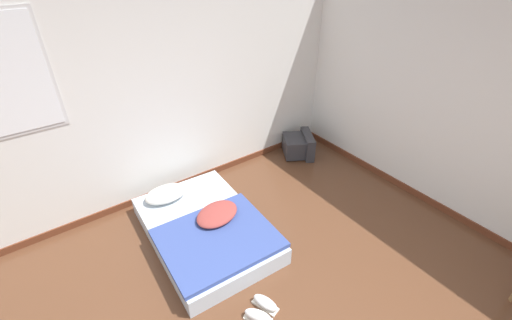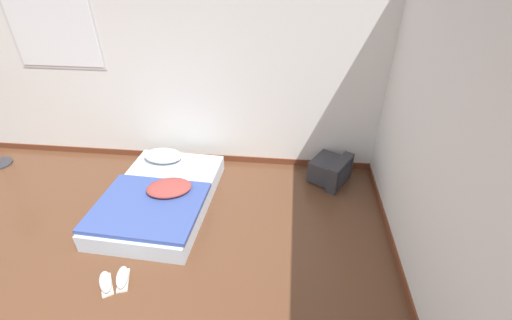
# 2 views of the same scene
# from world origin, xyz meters

# --- Properties ---
(wall_back) EXTENTS (8.24, 0.08, 2.60)m
(wall_back) POSITION_xyz_m (-0.02, 2.80, 1.30)
(wall_back) COLOR white
(wall_back) RESTS_ON ground_plane
(wall_right) EXTENTS (0.08, 7.93, 2.60)m
(wall_right) POSITION_xyz_m (2.95, 0.00, 1.29)
(wall_right) COLOR white
(wall_right) RESTS_ON ground_plane
(mattress_bed) EXTENTS (1.26, 1.79, 0.36)m
(mattress_bed) POSITION_xyz_m (0.24, 1.70, 0.14)
(mattress_bed) COLOR silver
(mattress_bed) RESTS_ON ground_plane
(crt_tv) EXTENTS (0.62, 0.64, 0.36)m
(crt_tv) POSITION_xyz_m (2.34, 2.42, 0.17)
(crt_tv) COLOR #333338
(crt_tv) RESTS_ON ground_plane
(sneaker_pair) EXTENTS (0.34, 0.35, 0.10)m
(sneaker_pair) POSITION_xyz_m (0.18, 0.53, 0.05)
(sneaker_pair) COLOR silver
(sneaker_pair) RESTS_ON ground_plane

